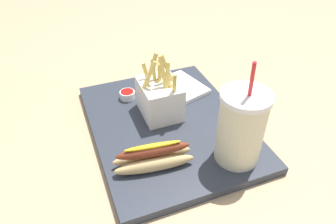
% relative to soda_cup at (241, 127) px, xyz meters
% --- Properties ---
extents(ground_plane, '(2.40, 2.40, 0.02)m').
position_rel_soda_cup_xyz_m(ground_plane, '(-0.16, -0.09, -0.11)').
color(ground_plane, tan).
extents(food_tray, '(0.45, 0.35, 0.02)m').
position_rel_soda_cup_xyz_m(food_tray, '(-0.16, -0.09, -0.09)').
color(food_tray, '#2D333D').
rests_on(food_tray, ground_plane).
extents(soda_cup, '(0.10, 0.10, 0.23)m').
position_rel_soda_cup_xyz_m(soda_cup, '(0.00, 0.00, 0.00)').
color(soda_cup, beige).
rests_on(soda_cup, food_tray).
extents(fries_basket, '(0.11, 0.09, 0.16)m').
position_rel_soda_cup_xyz_m(fries_basket, '(-0.20, -0.10, -0.03)').
color(fries_basket, white).
rests_on(fries_basket, food_tray).
extents(hot_dog_1, '(0.07, 0.16, 0.06)m').
position_rel_soda_cup_xyz_m(hot_dog_1, '(-0.04, -0.17, -0.06)').
color(hot_dog_1, '#DBB775').
rests_on(hot_dog_1, food_tray).
extents(ketchup_cup_1, '(0.04, 0.04, 0.02)m').
position_rel_soda_cup_xyz_m(ketchup_cup_1, '(-0.29, -0.15, -0.07)').
color(ketchup_cup_1, white).
rests_on(ketchup_cup_1, food_tray).
extents(napkin_stack, '(0.16, 0.16, 0.01)m').
position_rel_soda_cup_xyz_m(napkin_stack, '(-0.27, -0.02, -0.07)').
color(napkin_stack, white).
rests_on(napkin_stack, food_tray).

